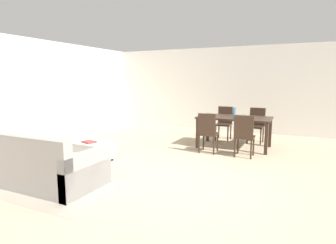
# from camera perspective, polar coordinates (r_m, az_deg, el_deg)

# --- Properties ---
(ground_plane) EXTENTS (10.80, 10.80, 0.00)m
(ground_plane) POSITION_cam_1_polar(r_m,az_deg,el_deg) (4.79, 2.37, -11.75)
(ground_plane) COLOR tan
(wall_back) EXTENTS (9.00, 0.12, 2.70)m
(wall_back) POSITION_cam_1_polar(r_m,az_deg,el_deg) (9.31, 14.64, 6.33)
(wall_back) COLOR silver
(wall_back) RESTS_ON ground_plane
(wall_left) EXTENTS (0.12, 11.00, 2.70)m
(wall_left) POSITION_cam_1_polar(r_m,az_deg,el_deg) (7.79, -28.13, 5.24)
(wall_left) COLOR silver
(wall_left) RESTS_ON ground_plane
(area_rug) EXTENTS (3.00, 2.80, 0.01)m
(area_rug) POSITION_cam_1_polar(r_m,az_deg,el_deg) (5.65, -19.92, -9.03)
(area_rug) COLOR gray
(area_rug) RESTS_ON ground_plane
(couch) EXTENTS (2.25, 0.98, 0.86)m
(couch) POSITION_cam_1_polar(r_m,az_deg,el_deg) (5.10, -25.53, -7.93)
(couch) COLOR gray
(couch) RESTS_ON ground_plane
(ottoman_table) EXTENTS (0.98, 0.52, 0.40)m
(ottoman_table) POSITION_cam_1_polar(r_m,az_deg,el_deg) (6.06, -15.82, -5.45)
(ottoman_table) COLOR silver
(ottoman_table) RESTS_ON ground_plane
(dining_table) EXTENTS (1.73, 0.95, 0.76)m
(dining_table) POSITION_cam_1_polar(r_m,az_deg,el_deg) (7.11, 13.28, 0.32)
(dining_table) COLOR #332319
(dining_table) RESTS_ON ground_plane
(dining_chair_near_left) EXTENTS (0.41, 0.41, 0.92)m
(dining_chair_near_left) POSITION_cam_1_polar(r_m,az_deg,el_deg) (6.44, 8.04, -1.75)
(dining_chair_near_left) COLOR #332319
(dining_chair_near_left) RESTS_ON ground_plane
(dining_chair_near_right) EXTENTS (0.40, 0.40, 0.92)m
(dining_chair_near_right) POSITION_cam_1_polar(r_m,az_deg,el_deg) (6.24, 15.15, -2.29)
(dining_chair_near_right) COLOR #332319
(dining_chair_near_right) RESTS_ON ground_plane
(dining_chair_far_left) EXTENTS (0.40, 0.40, 0.92)m
(dining_chair_far_left) POSITION_cam_1_polar(r_m,az_deg,el_deg) (8.04, 11.31, 0.19)
(dining_chair_far_left) COLOR #332319
(dining_chair_far_left) RESTS_ON ground_plane
(dining_chair_far_right) EXTENTS (0.42, 0.42, 0.92)m
(dining_chair_far_right) POSITION_cam_1_polar(r_m,az_deg,el_deg) (7.86, 17.46, -0.21)
(dining_chair_far_right) COLOR #332319
(dining_chair_far_right) RESTS_ON ground_plane
(vase_centerpiece) EXTENTS (0.08, 0.08, 0.24)m
(vase_centerpiece) POSITION_cam_1_polar(r_m,az_deg,el_deg) (7.07, 13.21, 1.94)
(vase_centerpiece) COLOR slate
(vase_centerpiece) RESTS_ON dining_table
(book_on_ottoman) EXTENTS (0.30, 0.26, 0.03)m
(book_on_ottoman) POSITION_cam_1_polar(r_m,az_deg,el_deg) (5.93, -15.68, -3.89)
(book_on_ottoman) COLOR maroon
(book_on_ottoman) RESTS_ON ottoman_table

